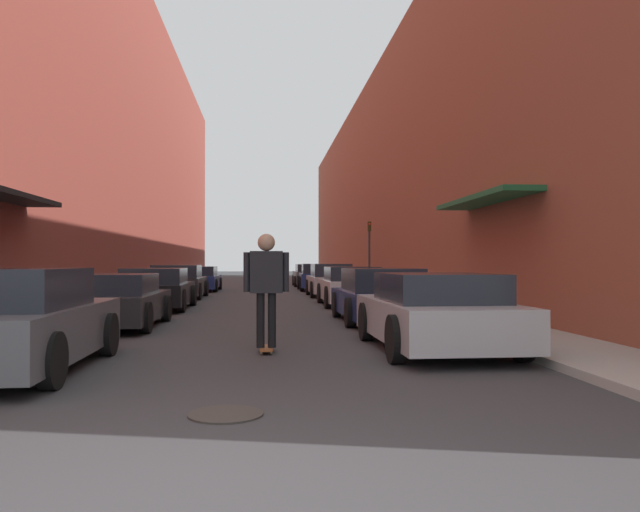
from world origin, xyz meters
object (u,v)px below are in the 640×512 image
object	(u,v)px
skateboarder	(266,279)
manhole_cover	(226,414)
parked_car_left_1	(114,301)
parked_car_left_2	(156,289)
parked_car_left_3	(178,282)
parked_car_right_3	(330,281)
parked_car_right_5	(310,275)
parked_car_right_2	(351,287)
parked_car_right_0	(435,312)
traffic_light	(369,247)
parked_car_left_0	(9,322)
parked_car_left_4	(198,279)
parked_car_right_4	(318,277)
parked_car_right_1	(381,296)

from	to	relation	value
skateboarder	manhole_cover	distance (m)	4.19
parked_car_left_1	parked_car_left_2	distance (m)	5.29
parked_car_left_2	parked_car_left_3	bearing A→B (deg)	91.35
parked_car_left_2	skateboarder	bearing A→B (deg)	-70.43
parked_car_right_3	parked_car_right_5	size ratio (longest dim) A/B	1.01
parked_car_left_1	parked_car_right_2	size ratio (longest dim) A/B	0.98
parked_car_right_0	traffic_light	bearing A→B (deg)	83.54
parked_car_left_0	parked_car_right_5	bearing A→B (deg)	78.10
parked_car_left_1	parked_car_right_3	xyz separation A→B (m)	(5.96, 11.81, 0.07)
parked_car_right_0	skateboarder	distance (m)	2.77
parked_car_right_3	parked_car_right_5	world-z (taller)	parked_car_right_3
parked_car_right_3	parked_car_right_5	distance (m)	10.93
parked_car_left_3	parked_car_left_4	distance (m)	6.16
manhole_cover	parked_car_right_4	bearing A→B (deg)	83.21
parked_car_right_0	parked_car_right_1	bearing A→B (deg)	90.05
parked_car_left_3	parked_car_right_5	xyz separation A→B (m)	(6.06, 11.73, -0.00)
parked_car_right_0	parked_car_right_1	world-z (taller)	parked_car_right_1
parked_car_left_2	skateboarder	world-z (taller)	skateboarder
parked_car_left_3	manhole_cover	distance (m)	19.26
parked_car_right_1	skateboarder	xyz separation A→B (m)	(-2.71, -4.71, 0.54)
parked_car_left_3	parked_car_right_2	xyz separation A→B (m)	(6.20, -4.68, -0.01)
parked_car_right_2	parked_car_left_0	bearing A→B (deg)	-117.28
parked_car_left_4	parked_car_left_2	bearing A→B (deg)	-90.07
parked_car_right_1	manhole_cover	bearing A→B (deg)	-109.52
traffic_light	parked_car_right_5	bearing A→B (deg)	106.88
parked_car_right_4	skateboarder	distance (m)	21.41
parked_car_right_1	parked_car_right_5	bearing A→B (deg)	90.20
parked_car_left_3	parked_car_left_4	world-z (taller)	parked_car_left_3
manhole_cover	parked_car_right_0	bearing A→B (deg)	52.09
parked_car_right_5	skateboarder	bearing A→B (deg)	-95.63
parked_car_left_4	manhole_cover	distance (m)	25.33
parked_car_left_0	manhole_cover	bearing A→B (deg)	-40.70
parked_car_left_4	parked_car_right_0	size ratio (longest dim) A/B	1.11
parked_car_left_3	parked_car_right_4	size ratio (longest dim) A/B	1.16
parked_car_right_0	skateboarder	xyz separation A→B (m)	(-2.71, 0.04, 0.54)
parked_car_right_5	skateboarder	xyz separation A→B (m)	(-2.63, -26.72, 0.52)
parked_car_right_1	parked_car_right_4	distance (m)	16.53
parked_car_right_0	parked_car_left_4	bearing A→B (deg)	105.80
parked_car_right_1	traffic_light	size ratio (longest dim) A/B	1.27
parked_car_left_2	parked_car_right_2	xyz separation A→B (m)	(6.07, 1.04, 0.02)
parked_car_right_1	traffic_light	xyz separation A→B (m)	(2.19, 14.55, 1.51)
parked_car_right_1	parked_car_left_1	bearing A→B (deg)	-173.13
parked_car_left_0	skateboarder	bearing A→B (deg)	24.25
parked_car_right_2	parked_car_right_4	bearing A→B (deg)	90.76
parked_car_left_2	parked_car_right_5	distance (m)	18.43
parked_car_left_4	parked_car_right_3	bearing A→B (deg)	-41.87
parked_car_left_2	parked_car_left_3	distance (m)	5.72
parked_car_left_1	manhole_cover	bearing A→B (deg)	-70.11
parked_car_left_2	traffic_light	world-z (taller)	traffic_light
manhole_cover	parked_car_right_1	bearing A→B (deg)	70.48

